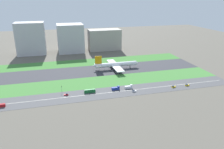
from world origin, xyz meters
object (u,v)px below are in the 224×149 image
at_px(car_2, 134,91).
at_px(bus_0, 90,91).
at_px(airliner, 115,65).
at_px(car_1, 187,85).
at_px(hangar_building, 70,38).
at_px(truck_0, 129,87).
at_px(truck_2, 116,88).
at_px(car_0, 66,94).
at_px(truck_1, 0,105).
at_px(office_tower, 104,40).
at_px(car_3, 173,87).
at_px(terminal_building, 31,39).
at_px(traffic_light, 62,89).
at_px(fuel_tank_west, 69,42).

xyz_separation_m(car_2, bus_0, (-44.92, 10.00, 0.90)).
bearing_deg(airliner, car_1, -51.92).
bearing_deg(hangar_building, truck_0, -75.96).
height_order(truck_2, truck_0, same).
relative_size(car_0, car_1, 1.00).
bearing_deg(truck_1, car_0, -170.45).
xyz_separation_m(hangar_building, office_tower, (61.08, 0.00, -5.67)).
distance_m(bus_0, truck_2, 27.98).
height_order(car_3, terminal_building, terminal_building).
bearing_deg(truck_1, airliner, -149.01).
bearing_deg(traffic_light, truck_0, -6.47).
distance_m(airliner, office_tower, 115.26).
xyz_separation_m(car_0, car_1, (131.55, -10.00, 0.00)).
bearing_deg(car_3, fuel_tank_west, -68.31).
bearing_deg(bus_0, hangar_building, 90.94).
bearing_deg(car_0, car_2, -8.26).
height_order(truck_1, hangar_building, hangar_building).
relative_size(airliner, car_3, 14.77).
bearing_deg(terminal_building, truck_2, -62.08).
bearing_deg(truck_1, truck_2, -174.87).
distance_m(hangar_building, fuel_tank_west, 47.79).
distance_m(bus_0, car_1, 108.07).
xyz_separation_m(airliner, truck_2, (-18.51, -68.00, -4.56)).
distance_m(airliner, fuel_tank_west, 166.71).
xyz_separation_m(airliner, bus_0, (-46.49, -68.00, -4.41)).
distance_m(car_3, fuel_tank_west, 255.17).
bearing_deg(car_0, fuel_tank_west, 84.87).
bearing_deg(truck_1, car_3, -180.00).
bearing_deg(car_0, truck_2, -0.00).
bearing_deg(office_tower, car_2, -93.92).
xyz_separation_m(car_3, hangar_building, (-93.69, 192.00, 23.37)).
relative_size(car_0, truck_1, 0.52).
bearing_deg(fuel_tank_west, car_3, -68.31).
height_order(truck_0, fuel_tank_west, fuel_tank_west).
height_order(car_2, traffic_light, traffic_light).
xyz_separation_m(airliner, car_3, (44.21, -78.00, -5.31)).
height_order(bus_0, truck_0, truck_0).
height_order(traffic_light, terminal_building, terminal_building).
bearing_deg(traffic_light, hangar_building, 81.84).
xyz_separation_m(car_0, office_tower, (82.03, 182.00, 17.70)).
relative_size(car_3, car_0, 1.00).
bearing_deg(bus_0, office_tower, 72.30).
bearing_deg(terminal_building, car_2, -59.43).
bearing_deg(truck_2, traffic_light, 171.86).
relative_size(car_2, terminal_building, 0.08).
bearing_deg(car_3, truck_2, -9.06).
relative_size(truck_0, terminal_building, 0.16).
xyz_separation_m(airliner, truck_0, (-3.98, -68.00, -4.56)).
relative_size(car_1, fuel_tank_west, 0.19).
height_order(truck_0, hangar_building, hangar_building).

